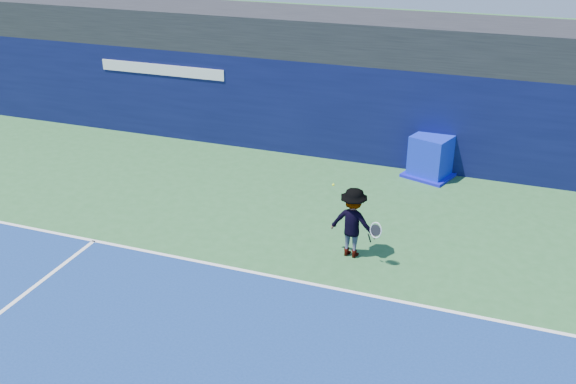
% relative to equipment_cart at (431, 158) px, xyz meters
% --- Properties ---
extents(ground, '(80.00, 80.00, 0.00)m').
position_rel_equipment_cart_xyz_m(ground, '(-1.95, -9.77, -0.57)').
color(ground, '#2B6131').
rests_on(ground, ground).
extents(baseline, '(24.00, 0.10, 0.01)m').
position_rel_equipment_cart_xyz_m(baseline, '(-1.95, -6.77, -0.56)').
color(baseline, white).
rests_on(baseline, ground).
extents(stadium_band, '(36.00, 3.00, 1.20)m').
position_rel_equipment_cart_xyz_m(stadium_band, '(-1.95, 1.73, 3.03)').
color(stadium_band, black).
rests_on(stadium_band, back_wall_assembly).
extents(back_wall_assembly, '(36.00, 1.03, 3.00)m').
position_rel_equipment_cart_xyz_m(back_wall_assembly, '(-1.95, 0.73, 0.93)').
color(back_wall_assembly, '#0A0E38').
rests_on(back_wall_assembly, ground).
extents(equipment_cart, '(1.64, 1.64, 1.24)m').
position_rel_equipment_cart_xyz_m(equipment_cart, '(0.00, 0.00, 0.00)').
color(equipment_cart, '#0E1FC4').
rests_on(equipment_cart, ground).
extents(tennis_player, '(1.32, 0.76, 1.67)m').
position_rel_equipment_cart_xyz_m(tennis_player, '(-0.98, -5.27, 0.27)').
color(tennis_player, silver).
rests_on(tennis_player, ground).
extents(tennis_ball, '(0.06, 0.06, 0.06)m').
position_rel_equipment_cart_xyz_m(tennis_ball, '(-1.82, -4.01, 0.54)').
color(tennis_ball, '#D9F81B').
rests_on(tennis_ball, ground).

